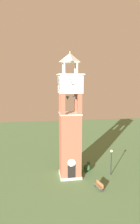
{
  "coord_description": "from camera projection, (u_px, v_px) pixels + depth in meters",
  "views": [
    {
      "loc": [
        -4.32,
        -27.81,
        13.98
      ],
      "look_at": [
        0.0,
        0.0,
        9.42
      ],
      "focal_mm": 32.89,
      "sensor_mm": 36.0,
      "label": 1
    }
  ],
  "objects": [
    {
      "name": "ground",
      "position": [
        70.0,
        175.0,
        30.01
      ],
      "size": [
        80.0,
        80.0,
        0.0
      ],
      "primitive_type": "plane",
      "color": "#517547"
    },
    {
      "name": "clock_tower",
      "position": [
        70.0,
        126.0,
        28.83
      ],
      "size": [
        3.42,
        3.42,
        17.61
      ],
      "color": "#9E4C38",
      "rests_on": "ground"
    },
    {
      "name": "park_bench",
      "position": [
        99.0,
        186.0,
        26.23
      ],
      "size": [
        0.84,
        1.66,
        0.95
      ],
      "color": "brown",
      "rests_on": "ground"
    },
    {
      "name": "lamp_post",
      "position": [
        111.0,
        158.0,
        29.77
      ],
      "size": [
        0.36,
        0.36,
        3.85
      ],
      "color": "black",
      "rests_on": "ground"
    },
    {
      "name": "trash_bin",
      "position": [
        89.0,
        164.0,
        32.99
      ],
      "size": [
        0.52,
        0.52,
        0.8
      ],
      "primitive_type": "cylinder",
      "color": "#38513D",
      "rests_on": "ground"
    },
    {
      "name": "shrub_near_entry",
      "position": [
        87.0,
        168.0,
        31.42
      ],
      "size": [
        1.08,
        1.08,
        1.07
      ],
      "primitive_type": "ellipsoid",
      "color": "#234C28",
      "rests_on": "ground"
    },
    {
      "name": "shrub_left_of_tower",
      "position": [
        72.0,
        166.0,
        32.5
      ],
      "size": [
        1.17,
        1.17,
        0.76
      ],
      "primitive_type": "ellipsoid",
      "color": "#234C28",
      "rests_on": "ground"
    }
  ]
}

